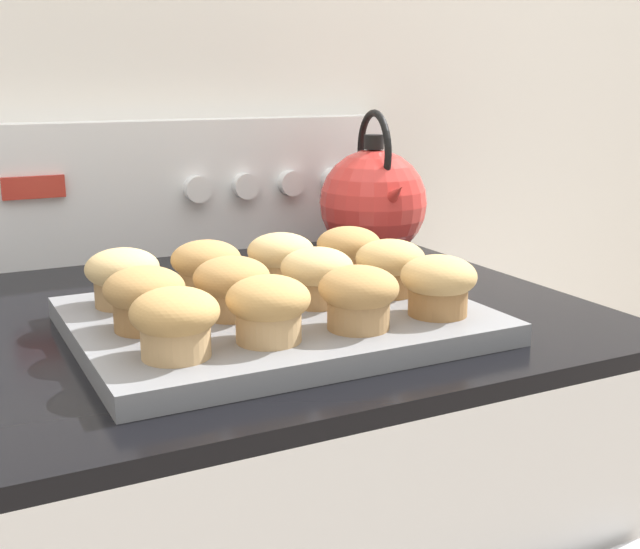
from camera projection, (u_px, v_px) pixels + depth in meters
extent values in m
cube|color=white|center=(136.00, 62.00, 1.15)|extent=(8.00, 0.05, 2.40)
cube|color=black|center=(229.00, 312.00, 0.91)|extent=(0.75, 0.66, 0.02)
cube|color=white|center=(152.00, 188.00, 1.15)|extent=(0.74, 0.05, 0.19)
cube|color=#B72D23|center=(33.00, 187.00, 1.04)|extent=(0.08, 0.01, 0.03)
cylinder|color=white|center=(197.00, 189.00, 1.14)|extent=(0.04, 0.02, 0.04)
cylinder|color=white|center=(246.00, 186.00, 1.17)|extent=(0.04, 0.02, 0.04)
cylinder|color=white|center=(291.00, 183.00, 1.20)|extent=(0.04, 0.02, 0.04)
cylinder|color=white|center=(334.00, 180.00, 1.24)|extent=(0.04, 0.02, 0.04)
cube|color=slate|center=(276.00, 320.00, 0.81)|extent=(0.40, 0.31, 0.02)
cylinder|color=tan|center=(176.00, 338.00, 0.67)|extent=(0.06, 0.06, 0.03)
ellipsoid|color=tan|center=(175.00, 312.00, 0.66)|extent=(0.08, 0.08, 0.04)
cylinder|color=tan|center=(269.00, 324.00, 0.71)|extent=(0.06, 0.06, 0.03)
ellipsoid|color=tan|center=(268.00, 299.00, 0.70)|extent=(0.08, 0.08, 0.04)
cylinder|color=#A37A4C|center=(358.00, 312.00, 0.75)|extent=(0.06, 0.06, 0.03)
ellipsoid|color=#B2844C|center=(359.00, 288.00, 0.74)|extent=(0.08, 0.08, 0.04)
cylinder|color=olive|center=(438.00, 299.00, 0.79)|extent=(0.06, 0.06, 0.03)
ellipsoid|color=tan|center=(439.00, 276.00, 0.78)|extent=(0.08, 0.08, 0.04)
cylinder|color=olive|center=(146.00, 313.00, 0.74)|extent=(0.06, 0.06, 0.03)
ellipsoid|color=#B2844C|center=(144.00, 289.00, 0.74)|extent=(0.08, 0.08, 0.04)
cylinder|color=#A37A4C|center=(232.00, 300.00, 0.78)|extent=(0.06, 0.06, 0.03)
ellipsoid|color=#B2844C|center=(232.00, 277.00, 0.78)|extent=(0.08, 0.08, 0.04)
cylinder|color=#A37A4C|center=(317.00, 289.00, 0.83)|extent=(0.06, 0.06, 0.03)
ellipsoid|color=tan|center=(317.00, 267.00, 0.82)|extent=(0.08, 0.08, 0.04)
cylinder|color=olive|center=(390.00, 279.00, 0.87)|extent=(0.06, 0.06, 0.03)
ellipsoid|color=tan|center=(390.00, 258.00, 0.86)|extent=(0.08, 0.08, 0.04)
cylinder|color=#A37A4C|center=(124.00, 290.00, 0.82)|extent=(0.06, 0.06, 0.03)
ellipsoid|color=tan|center=(122.00, 268.00, 0.82)|extent=(0.08, 0.08, 0.04)
cylinder|color=#A37A4C|center=(207.00, 280.00, 0.86)|extent=(0.06, 0.06, 0.03)
ellipsoid|color=#B2844C|center=(206.00, 259.00, 0.86)|extent=(0.08, 0.08, 0.04)
cylinder|color=tan|center=(281.00, 271.00, 0.90)|extent=(0.06, 0.06, 0.03)
ellipsoid|color=tan|center=(281.00, 251.00, 0.90)|extent=(0.08, 0.08, 0.04)
cylinder|color=olive|center=(349.00, 263.00, 0.94)|extent=(0.06, 0.06, 0.03)
ellipsoid|color=#B2844C|center=(349.00, 244.00, 0.94)|extent=(0.08, 0.08, 0.04)
sphere|color=red|center=(373.00, 203.00, 1.14)|extent=(0.15, 0.15, 0.15)
cylinder|color=black|center=(374.00, 142.00, 1.12)|extent=(0.03, 0.03, 0.02)
cone|color=red|center=(392.00, 197.00, 1.07)|extent=(0.05, 0.09, 0.07)
torus|color=black|center=(374.00, 152.00, 1.12)|extent=(0.03, 0.12, 0.12)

